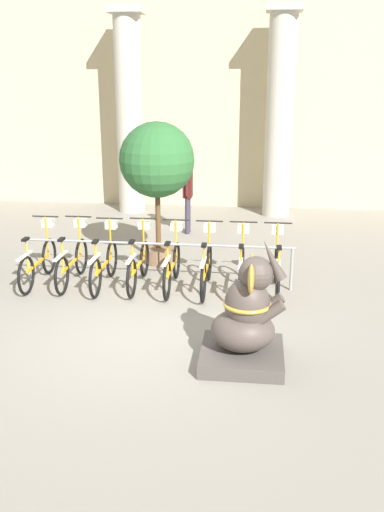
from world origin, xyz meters
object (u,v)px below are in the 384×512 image
Objects in this scene: person_pedestrian at (188,189)px; bicycle_0 at (39,260)px; bicycle_1 at (73,261)px; bicycle_2 at (104,263)px; bicycle_5 at (207,267)px; bicycle_7 at (277,269)px; potted_tree at (157,164)px; bicycle_6 at (242,268)px; bicycle_3 at (139,263)px; bicycle_4 at (172,265)px; elephant_statue at (246,322)px.

bicycle_0 is at bearing -120.77° from person_pedestrian.
bicycle_0 is 0.60m from bicycle_1.
bicycle_2 is 1.78m from bicycle_5.
bicycle_7 is (1.19, 0.00, 0.00)m from bicycle_5.
potted_tree is (-2.27, 1.41, 1.52)m from bicycle_7.
bicycle_7 is 1.00× the size of person_pedestrian.
bicycle_6 is 1.00× the size of bicycle_7.
bicycle_3 is at bearing 177.35° from bicycle_5.
potted_tree is (0.11, 1.36, 1.52)m from bicycle_3.
bicycle_7 is (1.78, -0.02, 0.00)m from bicycle_4.
elephant_statue is at bearing -74.01° from bicycle_5.
bicycle_0 is 1.00× the size of bicycle_3.
bicycle_0 is 2.38m from bicycle_4.
bicycle_6 is at bearing 0.66° from bicycle_5.
bicycle_2 is (1.19, -0.01, 0.00)m from bicycle_0.
bicycle_2 is at bearing -105.19° from person_pedestrian.
bicycle_7 is at bearing -31.82° from potted_tree.
elephant_statue is (0.14, -2.57, 0.15)m from bicycle_6.
bicycle_0 is 2.97m from bicycle_5.
bicycle_4 is (2.38, 0.02, 0.00)m from bicycle_0.
bicycle_0 is 1.19m from bicycle_2.
bicycle_4 is 1.19m from bicycle_6.
bicycle_3 is at bearing -0.22° from bicycle_1.
bicycle_2 is 0.60m from bicycle_3.
elephant_statue reaches higher than bicycle_0.
bicycle_1 and bicycle_3 have the same top height.
person_pedestrian reaches higher than bicycle_6.
bicycle_0 is 0.64× the size of potted_tree.
person_pedestrian reaches higher than bicycle_4.
bicycle_4 is 1.00× the size of bicycle_5.
bicycle_3 is 3.25m from elephant_statue.
bicycle_5 is 3.81m from person_pedestrian.
bicycle_3 is at bearing 178.78° from bicycle_7.
potted_tree reaches higher than bicycle_5.
bicycle_4 is at bearing 179.47° from bicycle_7.
person_pedestrian reaches higher than bicycle_3.
potted_tree is (-0.49, 1.39, 1.52)m from bicycle_4.
bicycle_2 is 1.00× the size of bicycle_7.
elephant_statue reaches higher than bicycle_2.
bicycle_4 is at bearing -87.03° from person_pedestrian.
bicycle_0 is at bearing -179.89° from bicycle_6.
potted_tree is at bearing 114.53° from elephant_statue.
person_pedestrian reaches higher than bicycle_2.
potted_tree is at bearing 148.18° from bicycle_7.
bicycle_3 is 1.19m from bicycle_5.
bicycle_2 is at bearing -179.80° from bicycle_5.
potted_tree is (1.89, 1.41, 1.52)m from bicycle_0.
bicycle_3 is at bearing 176.72° from bicycle_4.
bicycle_0 is at bearing 180.00° from bicycle_5.
person_pedestrian reaches higher than bicycle_7.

